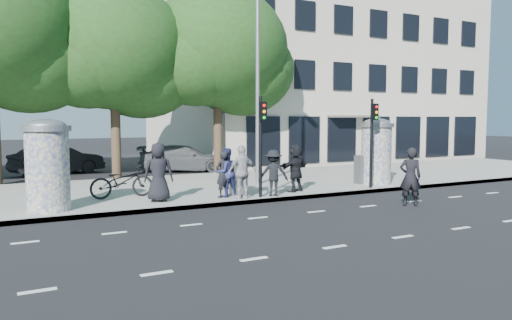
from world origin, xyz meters
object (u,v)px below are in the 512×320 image
cabinet_left (238,180)px  ad_column_left (47,163)px  car_right (184,158)px  ad_column_right (376,150)px  car_mid (58,160)px  ped_b (223,174)px  ped_e (242,172)px  ped_f (296,168)px  ped_c (226,173)px  cabinet_right (362,169)px  ped_a (159,172)px  ped_d (273,173)px  bicycle (122,181)px  man_road (410,177)px  street_lamp (258,68)px  traffic_pole_far (372,134)px  traffic_pole_near (261,136)px

cabinet_left → ad_column_left: bearing=178.3°
cabinet_left → car_right: bearing=79.8°
ad_column_right → car_mid: ad_column_right is taller
ped_b → ped_e: ped_e is taller
ped_f → cabinet_left: size_ratio=1.60×
ped_c → cabinet_right: size_ratio=1.43×
ped_a → ped_b: 2.17m
ped_d → ped_f: (1.21, 0.49, 0.07)m
ad_column_left → cabinet_left: bearing=0.1°
ped_b → bicycle: (-3.03, 1.51, -0.23)m
ped_c → man_road: (4.85, -3.60, -0.03)m
cabinet_left → car_right: car_right is taller
ped_a → ped_e: 2.72m
ped_a → cabinet_left: (2.81, -0.05, -0.41)m
ad_column_left → ped_b: ad_column_left is taller
man_road → bicycle: (-8.03, 5.03, -0.24)m
man_road → car_mid: size_ratio=0.43×
street_lamp → ped_d: street_lamp is taller
ped_b → man_road: man_road is taller
traffic_pole_far → car_mid: 15.58m
traffic_pole_far → bicycle: 9.36m
cabinet_left → car_mid: 12.10m
ad_column_left → traffic_pole_near: (6.60, -0.71, 0.69)m
bicycle → ad_column_left: bearing=117.6°
ad_column_right → car_right: bearing=117.7°
car_right → ad_column_right: bearing=-130.0°
ped_c → ped_f: size_ratio=0.95×
ped_b → ped_f: bearing=164.2°
ad_column_right → ped_e: 6.56m
ad_column_right → car_mid: 15.53m
ad_column_left → ped_d: ad_column_left is taller
ad_column_right → ped_c: bearing=-177.8°
ped_e → car_right: size_ratio=0.38×
ped_e → car_mid: bearing=-72.5°
ad_column_left → traffic_pole_far: size_ratio=0.78×
ped_d → car_mid: ped_d is taller
traffic_pole_far → ped_c: bearing=173.7°
traffic_pole_near → cabinet_right: (5.29, 1.14, -1.50)m
man_road → car_right: man_road is taller
street_lamp → man_road: size_ratio=4.24×
street_lamp → bicycle: (-5.60, -0.77, -4.09)m
traffic_pole_far → man_road: traffic_pole_far is taller
traffic_pole_near → ped_f: traffic_pole_near is taller
ad_column_right → ped_a: (-9.12, -0.15, -0.44)m
traffic_pole_far → car_right: (-3.89, 10.21, -1.54)m
ped_d → bicycle: (-4.70, 2.01, -0.24)m
car_mid → ad_column_left: bearing=152.4°
ped_a → street_lamp: bearing=-138.7°
traffic_pole_far → cabinet_left: bearing=172.3°
car_right → ped_f: bearing=-153.0°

